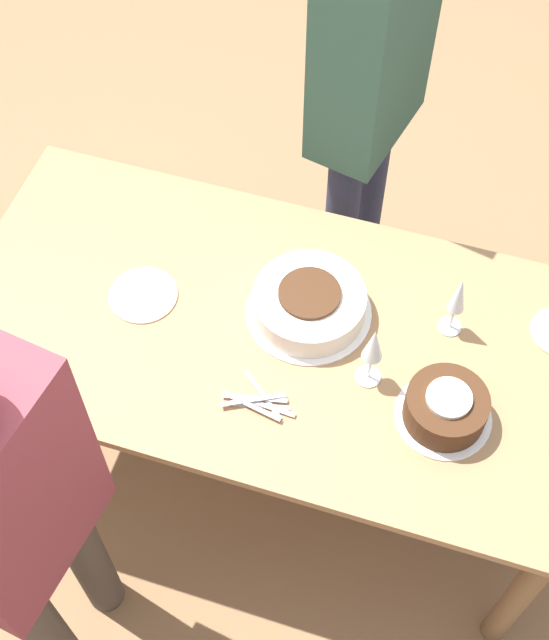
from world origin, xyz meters
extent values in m
plane|color=#8E6B47|center=(0.00, 0.00, 0.00)|extent=(12.00, 12.00, 0.00)
cube|color=#9E754C|center=(0.00, 0.00, 0.76)|extent=(1.79, 0.90, 0.03)
cylinder|color=brown|center=(0.82, -0.38, 0.37)|extent=(0.07, 0.07, 0.74)
cylinder|color=brown|center=(-0.82, 0.38, 0.37)|extent=(0.07, 0.07, 0.74)
cylinder|color=white|center=(0.07, 0.08, 0.78)|extent=(0.35, 0.35, 0.01)
cylinder|color=silver|center=(0.07, 0.08, 0.82)|extent=(0.31, 0.31, 0.08)
cylinder|color=#422614|center=(0.07, 0.08, 0.87)|extent=(0.17, 0.17, 0.01)
cylinder|color=white|center=(0.49, -0.12, 0.78)|extent=(0.25, 0.25, 0.01)
cylinder|color=#422614|center=(0.49, -0.12, 0.82)|extent=(0.21, 0.21, 0.09)
cylinder|color=silver|center=(0.49, -0.12, 0.88)|extent=(0.12, 0.12, 0.01)
cylinder|color=silver|center=(0.28, -0.07, 0.78)|extent=(0.07, 0.07, 0.00)
cylinder|color=silver|center=(0.28, -0.07, 0.83)|extent=(0.01, 0.01, 0.10)
cone|color=silver|center=(0.28, -0.07, 0.94)|extent=(0.05, 0.05, 0.11)
cylinder|color=silver|center=(0.45, 0.15, 0.78)|extent=(0.07, 0.07, 0.00)
cylinder|color=silver|center=(0.45, 0.15, 0.82)|extent=(0.01, 0.01, 0.09)
cone|color=silver|center=(0.45, 0.15, 0.93)|extent=(0.05, 0.05, 0.12)
cylinder|color=beige|center=(-0.39, 0.00, 0.78)|extent=(0.19, 0.19, 0.01)
cube|color=silver|center=(0.03, -0.24, 0.77)|extent=(0.17, 0.05, 0.00)
cube|color=silver|center=(0.03, -0.20, 0.78)|extent=(0.14, 0.12, 0.00)
cube|color=silver|center=(0.05, -0.23, 0.78)|extent=(0.17, 0.02, 0.00)
cube|color=silver|center=(0.02, -0.22, 0.78)|extent=(0.17, 0.05, 0.00)
cube|color=silver|center=(0.02, -0.25, 0.79)|extent=(0.17, 0.04, 0.00)
cube|color=silver|center=(0.01, -0.23, 0.79)|extent=(0.16, 0.09, 0.00)
cylinder|color=#4C4238|center=(-0.39, -0.85, 0.38)|extent=(0.11, 0.11, 0.76)
cylinder|color=#4C4238|center=(-0.36, -0.63, 0.38)|extent=(0.11, 0.11, 0.76)
cylinder|color=#2D334C|center=(0.08, 0.85, 0.43)|extent=(0.11, 0.11, 0.85)
cylinder|color=#2D334C|center=(0.03, 0.64, 0.43)|extent=(0.11, 0.11, 0.85)
cube|color=#335647|center=(0.06, 0.74, 1.21)|extent=(0.30, 0.44, 0.71)
camera|label=1|loc=(0.40, -1.26, 2.82)|focal=50.00mm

